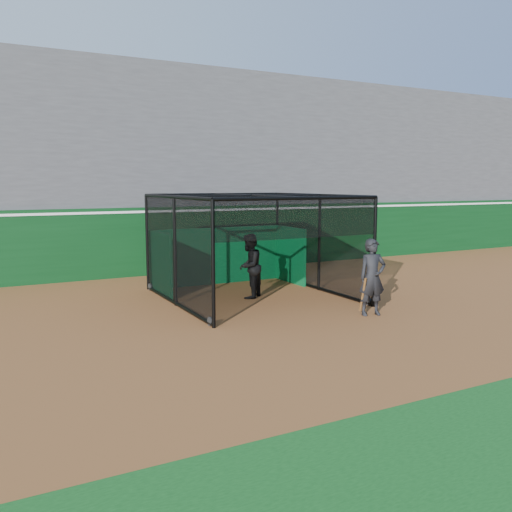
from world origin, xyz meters
name	(u,v)px	position (x,y,z in m)	size (l,w,h in m)	color
ground	(284,324)	(0.00, 0.00, 0.00)	(120.00, 120.00, 0.00)	brown
outfield_wall	(169,239)	(0.00, 8.50, 1.29)	(50.00, 0.50, 2.50)	#093513
grandstand	(139,157)	(0.00, 12.27, 4.48)	(50.00, 7.85, 8.95)	#4C4C4F
batting_cage	(252,247)	(0.75, 3.13, 1.50)	(4.85, 5.38, 3.00)	black
batter	(249,266)	(0.64, 3.08, 0.95)	(0.93, 0.72, 1.91)	black
on_deck_player	(372,277)	(2.46, -0.27, 0.98)	(0.80, 0.61, 1.97)	black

